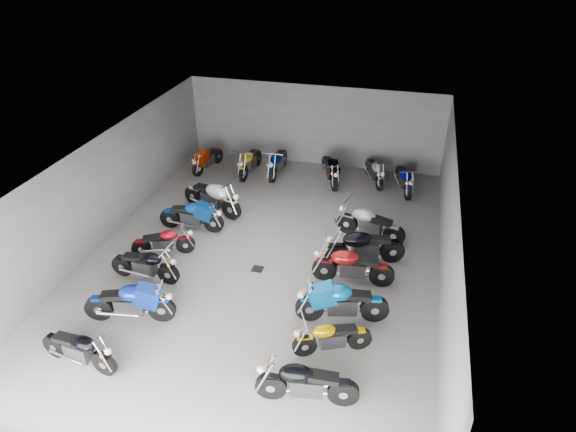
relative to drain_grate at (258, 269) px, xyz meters
name	(u,v)px	position (x,y,z in m)	size (l,w,h in m)	color
ground	(263,259)	(0.00, 0.50, -0.01)	(14.00, 14.00, 0.00)	gray
wall_back	(314,126)	(0.00, 7.50, 1.59)	(10.00, 0.10, 3.20)	slate
wall_left	(101,191)	(-5.00, 0.50, 1.59)	(0.10, 14.00, 3.20)	slate
wall_right	(448,236)	(5.00, 0.50, 1.59)	(0.10, 14.00, 3.20)	slate
ceiling	(260,158)	(0.00, 0.50, 3.21)	(10.00, 14.00, 0.04)	black
drain_grate	(258,269)	(0.00, 0.00, 0.00)	(0.32, 0.32, 0.01)	black
motorcycle_left_a	(79,349)	(-2.70, -4.42, 0.47)	(1.99, 0.48, 0.87)	black
motorcycle_left_b	(131,302)	(-2.35, -2.79, 0.53)	(2.22, 0.67, 0.99)	black
motorcycle_left_c	(145,265)	(-2.80, -1.20, 0.48)	(2.03, 0.41, 0.89)	black
motorcycle_left_d	(164,242)	(-2.88, 0.03, 0.44)	(1.75, 0.84, 0.81)	black
motorcycle_left_e	(192,216)	(-2.63, 1.54, 0.50)	(2.12, 0.44, 0.93)	black
motorcycle_left_f	(213,197)	(-2.42, 2.75, 0.57)	(2.30, 0.97, 1.05)	black
motorcycle_right_a	(306,383)	(2.33, -4.12, 0.51)	(2.14, 0.52, 0.94)	black
motorcycle_right_b	(331,337)	(2.59, -2.63, 0.44)	(1.74, 0.89, 0.82)	black
motorcycle_right_c	(341,302)	(2.62, -1.50, 0.55)	(2.27, 0.71, 1.01)	black
motorcycle_right_d	(352,266)	(2.66, 0.07, 0.53)	(2.23, 0.48, 0.98)	black
motorcycle_right_e	(364,247)	(2.86, 1.06, 0.55)	(2.25, 0.95, 1.03)	black
motorcycle_right_f	(370,224)	(2.86, 2.42, 0.52)	(2.18, 0.66, 0.97)	black
motorcycle_back_a	(207,159)	(-3.90, 5.85, 0.46)	(0.56, 1.93, 0.86)	black
motorcycle_back_b	(250,161)	(-2.17, 5.93, 0.51)	(0.44, 2.14, 0.94)	black
motorcycle_back_c	(278,162)	(-1.11, 6.13, 0.51)	(0.41, 2.14, 0.94)	black
motorcycle_back_d	(330,169)	(0.97, 5.99, 0.51)	(0.99, 2.04, 0.95)	black
motorcycle_back_e	(375,171)	(2.58, 6.37, 0.47)	(0.90, 1.86, 0.87)	black
motorcycle_back_f	(404,179)	(3.69, 5.93, 0.48)	(0.71, 1.96, 0.88)	black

